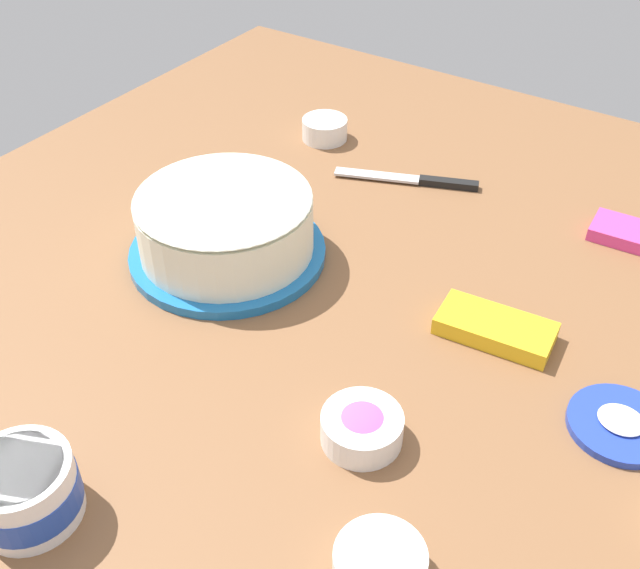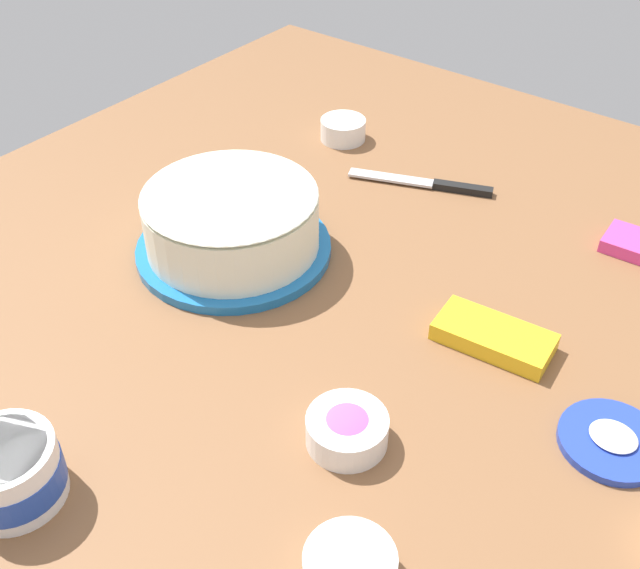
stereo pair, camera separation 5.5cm
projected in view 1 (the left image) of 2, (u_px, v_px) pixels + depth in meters
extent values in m
plane|color=brown|center=(376.00, 335.00, 0.98)|extent=(1.54, 1.54, 0.00)
cylinder|color=#1E6BB2|center=(228.00, 252.00, 1.10)|extent=(0.28, 0.28, 0.01)
cylinder|color=#DBB77A|center=(226.00, 228.00, 1.07)|extent=(0.23, 0.23, 0.07)
cylinder|color=white|center=(225.00, 225.00, 1.07)|extent=(0.25, 0.25, 0.08)
ellipsoid|color=white|center=(223.00, 198.00, 1.04)|extent=(0.25, 0.25, 0.02)
cylinder|color=white|center=(25.00, 490.00, 0.75)|extent=(0.10, 0.10, 0.07)
cylinder|color=#2347B2|center=(26.00, 492.00, 0.75)|extent=(0.11, 0.11, 0.03)
cylinder|color=white|center=(17.00, 471.00, 0.73)|extent=(0.09, 0.09, 0.01)
cylinder|color=#233DAD|center=(620.00, 425.00, 0.85)|extent=(0.12, 0.12, 0.01)
ellipsoid|color=white|center=(622.00, 420.00, 0.85)|extent=(0.05, 0.05, 0.01)
cube|color=silver|center=(377.00, 176.00, 1.27)|extent=(0.14, 0.07, 0.00)
cube|color=black|center=(449.00, 183.00, 1.25)|extent=(0.10, 0.05, 0.01)
cylinder|color=white|center=(362.00, 428.00, 0.83)|extent=(0.09, 0.09, 0.04)
cylinder|color=#B251C6|center=(362.00, 425.00, 0.83)|extent=(0.08, 0.08, 0.01)
ellipsoid|color=#B251C6|center=(362.00, 421.00, 0.83)|extent=(0.06, 0.06, 0.02)
cylinder|color=white|center=(325.00, 129.00, 1.37)|extent=(0.08, 0.08, 0.04)
cylinder|color=yellow|center=(325.00, 128.00, 1.36)|extent=(0.07, 0.07, 0.01)
ellipsoid|color=yellow|center=(325.00, 124.00, 1.36)|extent=(0.06, 0.06, 0.02)
cylinder|color=white|center=(380.00, 565.00, 0.71)|extent=(0.09, 0.09, 0.03)
cylinder|color=green|center=(380.00, 565.00, 0.71)|extent=(0.07, 0.07, 0.01)
ellipsoid|color=green|center=(380.00, 561.00, 0.70)|extent=(0.06, 0.06, 0.02)
cube|color=#E53D8E|center=(639.00, 237.00, 1.13)|extent=(0.14, 0.08, 0.02)
cube|color=yellow|center=(495.00, 328.00, 0.97)|extent=(0.15, 0.08, 0.02)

